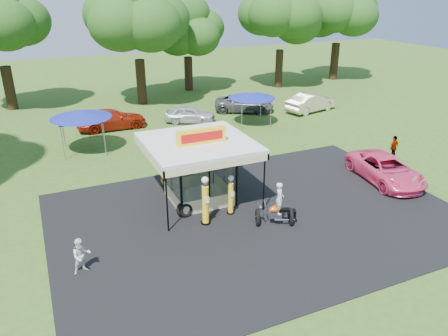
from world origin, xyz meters
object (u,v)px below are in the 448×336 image
(motorcycle, at_px, (278,208))
(bg_car_d, at_px, (244,104))
(gas_station_kiosk, at_px, (199,169))
(a_frame_sign, at_px, (417,188))
(pink_sedan, at_px, (386,169))
(spectator_west, at_px, (81,256))
(tent_east, at_px, (252,95))
(gas_pump_right, at_px, (231,196))
(bg_car_b, at_px, (112,119))
(spectator_east_b, at_px, (394,147))
(bg_car_e, at_px, (311,102))
(gas_pump_left, at_px, (205,202))
(bg_car_c, at_px, (190,114))
(kiosk_car, at_px, (186,176))
(tent_west, at_px, (81,115))

(motorcycle, distance_m, bg_car_d, 20.37)
(gas_station_kiosk, distance_m, a_frame_sign, 12.03)
(pink_sedan, bearing_deg, spectator_west, -165.64)
(a_frame_sign, bearing_deg, tent_east, 76.44)
(gas_pump_right, xyz_separation_m, bg_car_b, (-2.78, 16.76, -0.23))
(spectator_east_b, bearing_deg, bg_car_b, -56.47)
(pink_sedan, bearing_deg, motorcycle, -159.87)
(bg_car_e, bearing_deg, gas_pump_left, 118.82)
(spectator_east_b, relative_size, tent_east, 0.42)
(tent_east, bearing_deg, bg_car_b, 162.40)
(spectator_east_b, bearing_deg, bg_car_c, -68.80)
(motorcycle, height_order, bg_car_c, motorcycle)
(spectator_east_b, distance_m, bg_car_b, 21.40)
(spectator_west, distance_m, bg_car_e, 27.85)
(pink_sedan, bearing_deg, gas_pump_right, -172.33)
(kiosk_car, height_order, tent_west, tent_west)
(bg_car_d, bearing_deg, tent_east, -169.09)
(kiosk_car, xyz_separation_m, pink_sedan, (10.92, -4.48, 0.28))
(gas_pump_right, distance_m, bg_car_d, 19.37)
(gas_pump_right, height_order, bg_car_b, gas_pump_right)
(spectator_east_b, height_order, tent_east, tent_east)
(pink_sedan, bearing_deg, bg_car_e, 80.15)
(tent_west, bearing_deg, bg_car_c, 20.11)
(motorcycle, xyz_separation_m, kiosk_car, (-2.50, 6.23, -0.42))
(pink_sedan, distance_m, spectator_east_b, 4.03)
(gas_pump_left, xyz_separation_m, bg_car_e, (16.42, 15.01, -0.38))
(kiosk_car, xyz_separation_m, spectator_west, (-6.66, -6.32, 0.29))
(motorcycle, bearing_deg, gas_station_kiosk, 144.83)
(bg_car_d, bearing_deg, a_frame_sign, -148.83)
(gas_pump_left, relative_size, gas_pump_right, 1.18)
(kiosk_car, height_order, spectator_west, spectator_west)
(spectator_east_b, bearing_deg, tent_west, -42.71)
(a_frame_sign, xyz_separation_m, tent_west, (-15.67, 14.87, 2.09))
(bg_car_b, bearing_deg, motorcycle, -167.43)
(gas_pump_left, xyz_separation_m, tent_east, (9.65, 13.76, 1.20))
(bg_car_c, xyz_separation_m, tent_east, (4.53, -2.45, 1.70))
(a_frame_sign, height_order, tent_west, tent_west)
(gas_station_kiosk, height_order, pink_sedan, gas_station_kiosk)
(spectator_east_b, distance_m, tent_east, 12.08)
(bg_car_c, height_order, tent_west, tent_west)
(motorcycle, bearing_deg, tent_west, 139.38)
(gas_pump_left, distance_m, spectator_west, 6.20)
(bg_car_b, distance_m, tent_west, 5.42)
(gas_pump_right, xyz_separation_m, motorcycle, (1.62, -1.87, -0.13))
(spectator_west, height_order, tent_east, tent_east)
(gas_pump_right, relative_size, a_frame_sign, 2.03)
(pink_sedan, bearing_deg, bg_car_b, 135.55)
(kiosk_car, xyz_separation_m, bg_car_c, (4.45, 11.41, 0.23))
(spectator_west, bearing_deg, gas_station_kiosk, 22.01)
(bg_car_b, distance_m, bg_car_e, 17.78)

